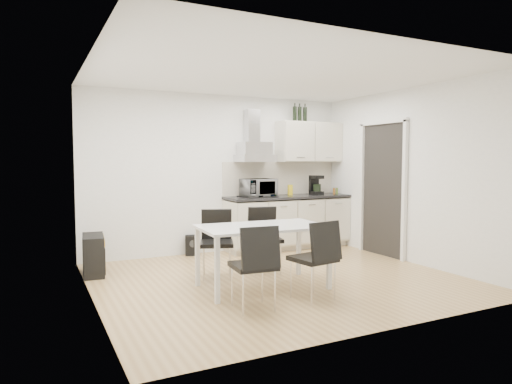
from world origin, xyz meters
TOP-DOWN VIEW (x-y plane):
  - ground at (0.00, 0.00)m, footprint 4.50×4.50m
  - wall_back at (0.00, 2.00)m, footprint 4.50×0.10m
  - wall_front at (0.00, -2.00)m, footprint 4.50×0.10m
  - wall_left at (-2.25, 0.00)m, footprint 0.10×4.00m
  - wall_right at (2.25, 0.00)m, footprint 0.10×4.00m
  - ceiling at (0.00, 0.00)m, footprint 4.50×4.50m
  - doorway at (2.21, 0.55)m, footprint 0.08×1.04m
  - kitchenette at (1.18, 1.73)m, footprint 2.22×0.64m
  - dining_table at (-0.35, -0.27)m, footprint 1.54×0.93m
  - chair_far_left at (-0.68, 0.40)m, footprint 0.59×0.62m
  - chair_far_right at (0.02, 0.38)m, footprint 0.55×0.59m
  - chair_near_left at (-0.80, -0.93)m, footprint 0.48×0.54m
  - chair_near_right at (-0.07, -0.92)m, footprint 0.51×0.56m
  - guitar_amp at (-2.10, 1.29)m, footprint 0.34×0.66m
  - floor_speaker at (-0.53, 1.90)m, footprint 0.24×0.22m

SIDE VIEW (x-z plane):
  - ground at x=0.00m, z-range 0.00..0.00m
  - floor_speaker at x=-0.53m, z-range 0.00..0.32m
  - guitar_amp at x=-2.10m, z-range 0.00..0.53m
  - chair_far_left at x=-0.68m, z-range 0.00..0.88m
  - chair_far_right at x=0.02m, z-range 0.00..0.88m
  - chair_near_left at x=-0.80m, z-range 0.00..0.88m
  - chair_near_right at x=-0.07m, z-range 0.00..0.88m
  - dining_table at x=-0.35m, z-range 0.30..1.05m
  - kitchenette at x=1.18m, z-range -0.43..2.09m
  - doorway at x=2.21m, z-range 0.00..2.10m
  - wall_back at x=0.00m, z-range 0.00..2.60m
  - wall_front at x=0.00m, z-range 0.00..2.60m
  - wall_left at x=-2.25m, z-range 0.00..2.60m
  - wall_right at x=2.25m, z-range 0.00..2.60m
  - ceiling at x=0.00m, z-range 2.60..2.60m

